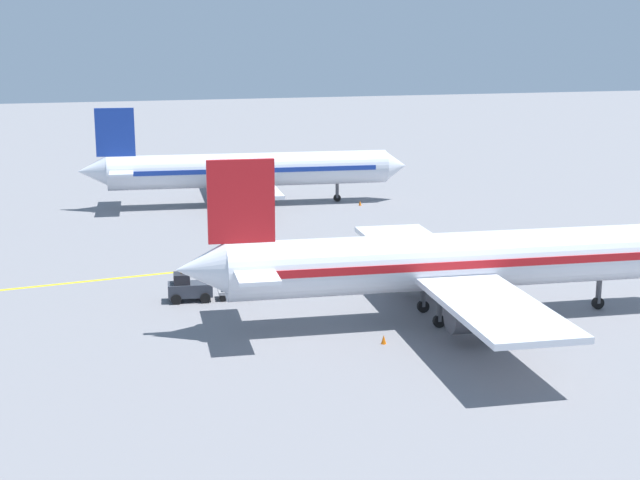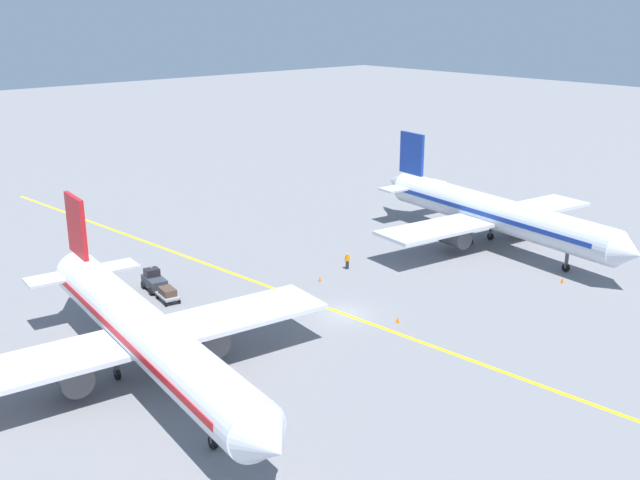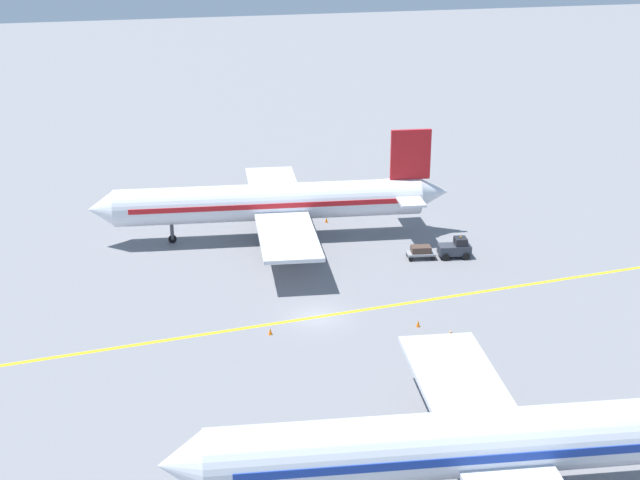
{
  "view_description": "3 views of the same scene",
  "coord_description": "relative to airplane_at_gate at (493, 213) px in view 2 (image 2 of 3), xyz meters",
  "views": [
    {
      "loc": [
        67.61,
        -25.87,
        17.4
      ],
      "look_at": [
        2.96,
        -4.24,
        2.09
      ],
      "focal_mm": 50.0,
      "sensor_mm": 36.0,
      "label": 1
    },
    {
      "loc": [
        40.61,
        42.76,
        25.1
      ],
      "look_at": [
        -2.28,
        -5.72,
        4.82
      ],
      "focal_mm": 42.0,
      "sensor_mm": 36.0,
      "label": 2
    },
    {
      "loc": [
        -62.87,
        15.99,
        31.41
      ],
      "look_at": [
        5.36,
        -1.65,
        4.53
      ],
      "focal_mm": 50.0,
      "sensor_mm": 36.0,
      "label": 3
    }
  ],
  "objects": [
    {
      "name": "ground_plane",
      "position": [
        25.05,
        3.26,
        -3.71
      ],
      "size": [
        400.0,
        400.0,
        0.0
      ],
      "primitive_type": "plane",
      "color": "slate"
    },
    {
      "name": "traffic_cone_near_nose",
      "position": [
        22.98,
        7.51,
        -3.43
      ],
      "size": [
        0.32,
        0.32,
        0.55
      ],
      "primitive_type": "cone",
      "color": "orange",
      "rests_on": "ground"
    },
    {
      "name": "traffic_cone_mid_apron",
      "position": [
        46.76,
        -3.3,
        -3.43
      ],
      "size": [
        0.32,
        0.32,
        0.55
      ],
      "primitive_type": "cone",
      "color": "orange",
      "rests_on": "ground"
    },
    {
      "name": "traffic_cone_far_edge",
      "position": [
        4.41,
        11.48,
        -3.43
      ],
      "size": [
        0.32,
        0.32,
        0.55
      ],
      "primitive_type": "cone",
      "color": "orange",
      "rests_on": "ground"
    },
    {
      "name": "airplane_adjacent_stand",
      "position": [
        43.6,
        2.88,
        0.0
      ],
      "size": [
        28.42,
        35.53,
        10.6
      ],
      "color": "silver",
      "rests_on": "ground"
    },
    {
      "name": "apron_yellow_centreline",
      "position": [
        25.05,
        3.26,
        -3.71
      ],
      "size": [
        10.63,
        119.6,
        0.01
      ],
      "primitive_type": "cube",
      "rotation": [
        0.0,
        0.0,
        0.09
      ],
      "color": "yellow",
      "rests_on": "ground"
    },
    {
      "name": "ground_crew_worker",
      "position": [
        16.97,
        -4.93,
        -2.8
      ],
      "size": [
        0.57,
        0.29,
        1.68
      ],
      "color": "#23232D",
      "rests_on": "ground"
    },
    {
      "name": "baggage_tug_dark",
      "position": [
        34.31,
        -12.54,
        -2.81
      ],
      "size": [
        2.13,
        3.19,
        2.11
      ],
      "color": "#333842",
      "rests_on": "ground"
    },
    {
      "name": "airplane_at_gate",
      "position": [
        0.0,
        0.0,
        0.0
      ],
      "size": [
        28.44,
        35.52,
        10.6
      ],
      "color": "silver",
      "rests_on": "ground"
    },
    {
      "name": "traffic_cone_by_wingtip",
      "position": [
        21.38,
        -4.05,
        -3.43
      ],
      "size": [
        0.32,
        0.32,
        0.55
      ],
      "primitive_type": "cone",
      "color": "orange",
      "rests_on": "ground"
    },
    {
      "name": "baggage_cart_trailing",
      "position": [
        34.81,
        -9.28,
        -2.95
      ],
      "size": [
        1.78,
        2.78,
        1.24
      ],
      "color": "gray",
      "rests_on": "ground"
    }
  ]
}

